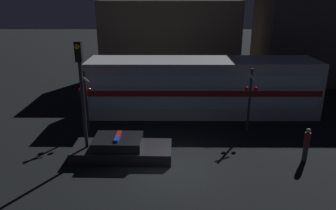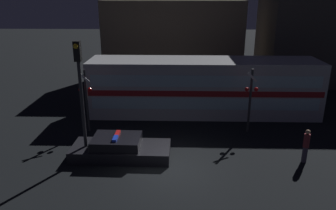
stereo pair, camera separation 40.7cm
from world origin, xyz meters
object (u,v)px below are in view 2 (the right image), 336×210
Objects in this scene: police_car at (120,149)px; crossing_signal_near at (250,97)px; pedestrian at (306,146)px; train at (203,87)px.

police_car is 1.30× the size of crossing_signal_near.
police_car is 7.80m from crossing_signal_near.
crossing_signal_near is (-1.96, 3.52, 1.24)m from pedestrian.
police_car is (-4.48, -6.35, -1.38)m from train.
police_car is 8.88m from pedestrian.
police_car is at bearing 178.10° from pedestrian.
police_car is at bearing -154.92° from crossing_signal_near.
pedestrian is at bearing -0.83° from police_car.
pedestrian is at bearing -56.62° from train.
train is at bearing 55.87° from police_car.
crossing_signal_near reaches higher than police_car.
train is at bearing 123.38° from pedestrian.
pedestrian is (8.86, -0.29, 0.43)m from police_car.
train is 3.96m from crossing_signal_near.
crossing_signal_near is (6.90, 3.23, 1.68)m from police_car.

